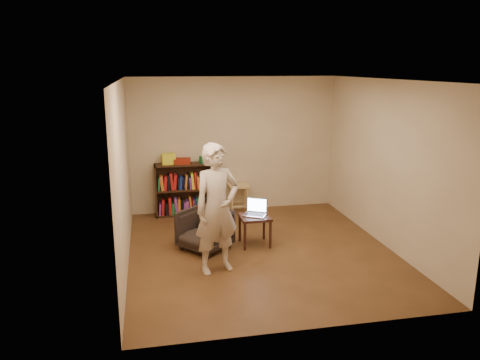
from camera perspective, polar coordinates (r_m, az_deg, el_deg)
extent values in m
plane|color=#472E16|center=(7.33, 2.56, -8.65)|extent=(4.50, 4.50, 0.00)
plane|color=silver|center=(6.78, 2.80, 12.10)|extent=(4.50, 4.50, 0.00)
plane|color=beige|center=(9.10, -0.74, 4.32)|extent=(4.00, 0.00, 4.00)
plane|color=beige|center=(6.75, -14.03, 0.56)|extent=(0.00, 4.50, 4.50)
plane|color=beige|center=(7.67, 17.35, 1.89)|extent=(0.00, 4.50, 4.50)
cube|color=black|center=(8.96, -10.23, -1.30)|extent=(0.03, 0.30, 1.00)
cube|color=black|center=(9.05, -2.80, -0.94)|extent=(0.03, 0.30, 1.00)
cube|color=black|center=(9.12, -6.57, -0.90)|extent=(1.20, 0.02, 1.00)
cube|color=black|center=(9.12, -6.41, -4.07)|extent=(1.20, 0.30, 0.03)
cube|color=black|center=(8.98, -6.50, -1.12)|extent=(1.14, 0.30, 0.03)
cube|color=black|center=(8.87, -6.58, 1.91)|extent=(1.20, 0.30, 0.03)
cube|color=yellow|center=(8.84, -8.70, 2.56)|extent=(0.26, 0.19, 0.20)
cube|color=maroon|center=(8.85, -7.06, 2.30)|extent=(0.33, 0.26, 0.10)
cube|color=#1C6A38|center=(8.86, -4.44, 2.48)|extent=(0.16, 0.16, 0.13)
cube|color=white|center=(8.91, -3.79, 2.36)|extent=(0.11, 0.11, 0.07)
cube|color=tan|center=(9.06, -0.19, -0.67)|extent=(0.38, 0.38, 0.04)
cylinder|color=tan|center=(8.96, -0.95, -2.68)|extent=(0.04, 0.04, 0.52)
cylinder|color=tan|center=(9.02, 0.95, -2.57)|extent=(0.04, 0.04, 0.52)
cylinder|color=tan|center=(9.25, -1.29, -2.16)|extent=(0.04, 0.04, 0.52)
cylinder|color=tan|center=(9.30, 0.55, -2.05)|extent=(0.04, 0.04, 0.52)
imported|color=black|center=(7.33, -4.33, -6.06)|extent=(0.97, 0.96, 0.63)
cube|color=black|center=(7.43, 1.83, -4.54)|extent=(0.47, 0.47, 0.04)
cylinder|color=black|center=(7.29, 0.60, -6.94)|extent=(0.04, 0.04, 0.44)
cylinder|color=black|center=(7.38, 3.73, -6.70)|extent=(0.04, 0.04, 0.44)
cylinder|color=black|center=(7.66, -0.03, -5.88)|extent=(0.04, 0.04, 0.44)
cylinder|color=black|center=(7.75, 2.95, -5.67)|extent=(0.04, 0.04, 0.44)
cube|color=#B9B9BE|center=(7.43, 1.81, -4.30)|extent=(0.42, 0.38, 0.02)
cube|color=black|center=(7.43, 1.81, -4.22)|extent=(0.32, 0.26, 0.00)
cube|color=#B9B9BE|center=(7.51, 2.08, -3.06)|extent=(0.32, 0.19, 0.24)
cube|color=#ADC0F2|center=(7.51, 2.08, -3.06)|extent=(0.28, 0.16, 0.20)
imported|color=#C3B3A0|center=(6.37, -2.84, -3.54)|extent=(0.77, 0.63, 1.81)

